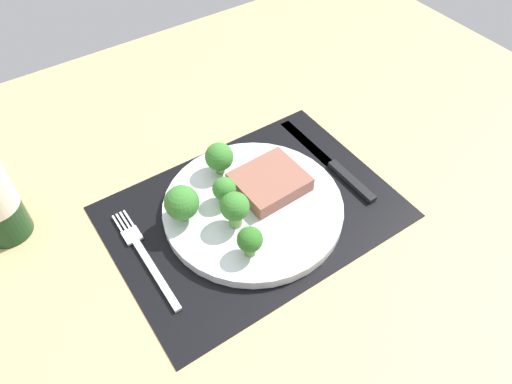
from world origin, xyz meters
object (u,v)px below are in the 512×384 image
(plate, at_px, (253,208))
(fork, at_px, (145,257))
(steak, at_px, (270,182))
(knife, at_px, (333,165))

(plate, relative_size, fork, 1.40)
(plate, relative_size, steak, 2.66)
(plate, distance_m, steak, 0.05)
(plate, xyz_separation_m, fork, (-0.17, 0.01, -0.01))
(plate, bearing_deg, knife, 1.88)
(plate, bearing_deg, steak, 19.45)
(steak, height_order, knife, steak)
(knife, bearing_deg, fork, 178.11)
(fork, distance_m, knife, 0.33)
(plate, relative_size, knife, 1.17)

